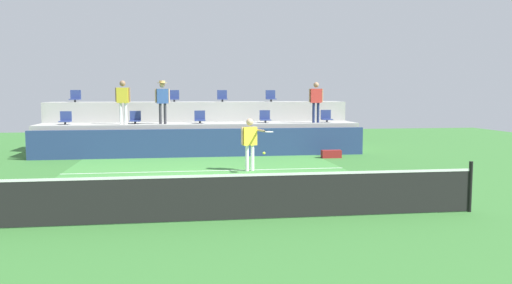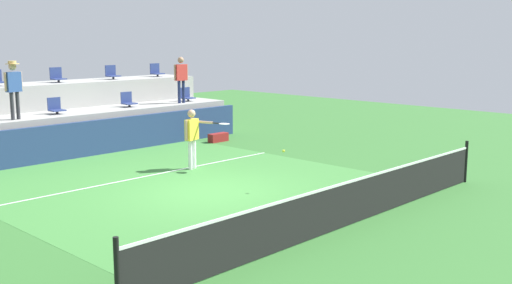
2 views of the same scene
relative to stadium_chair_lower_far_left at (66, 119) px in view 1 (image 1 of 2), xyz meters
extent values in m
plane|color=#336B2D|center=(5.34, -7.23, -1.46)|extent=(40.00, 40.00, 0.00)
cube|color=#3D7F38|center=(5.34, -6.23, -1.46)|extent=(9.00, 10.00, 0.01)
cube|color=white|center=(5.34, -4.83, -1.46)|extent=(9.00, 0.06, 0.00)
cylinder|color=black|center=(10.54, -11.23, -0.93)|extent=(0.08, 0.08, 1.07)
cube|color=black|center=(5.34, -11.23, -1.01)|extent=(10.40, 0.01, 0.87)
cube|color=white|center=(5.34, -11.23, -0.57)|extent=(10.40, 0.02, 0.05)
cube|color=navy|center=(5.34, -1.23, -0.91)|extent=(13.00, 0.16, 1.10)
cube|color=#9E9E99|center=(5.34, 0.07, -0.84)|extent=(13.00, 1.80, 1.25)
cube|color=#9E9E99|center=(5.34, 1.87, -0.41)|extent=(13.00, 1.80, 2.10)
cylinder|color=#2D2D33|center=(0.00, -0.08, -0.16)|extent=(0.08, 0.08, 0.10)
cube|color=navy|center=(0.00, -0.08, -0.09)|extent=(0.44, 0.40, 0.04)
cube|color=navy|center=(0.00, 0.10, 0.12)|extent=(0.44, 0.04, 0.38)
cylinder|color=#2D2D33|center=(2.70, -0.08, -0.16)|extent=(0.08, 0.08, 0.10)
cube|color=navy|center=(2.70, -0.08, -0.09)|extent=(0.44, 0.40, 0.04)
cube|color=navy|center=(2.70, 0.10, 0.12)|extent=(0.44, 0.04, 0.38)
cylinder|color=#2D2D33|center=(5.30, -0.08, -0.16)|extent=(0.08, 0.08, 0.10)
cube|color=navy|center=(5.30, -0.08, -0.09)|extent=(0.44, 0.40, 0.04)
cube|color=navy|center=(5.30, 0.10, 0.12)|extent=(0.44, 0.04, 0.38)
cylinder|color=#2D2D33|center=(8.03, -0.08, -0.16)|extent=(0.08, 0.08, 0.10)
cube|color=navy|center=(8.03, -0.08, -0.09)|extent=(0.44, 0.40, 0.04)
cube|color=navy|center=(8.03, 0.10, 0.12)|extent=(0.44, 0.04, 0.38)
cylinder|color=#2D2D33|center=(10.68, -0.08, -0.16)|extent=(0.08, 0.08, 0.10)
cube|color=navy|center=(10.68, -0.08, -0.09)|extent=(0.44, 0.40, 0.04)
cube|color=navy|center=(10.68, 0.10, 0.12)|extent=(0.44, 0.04, 0.38)
cylinder|color=#2D2D33|center=(0.05, 1.72, 0.69)|extent=(0.08, 0.08, 0.10)
cube|color=navy|center=(0.05, 1.72, 0.76)|extent=(0.44, 0.40, 0.04)
cube|color=navy|center=(0.05, 1.90, 0.97)|extent=(0.44, 0.04, 0.38)
cylinder|color=#2D2D33|center=(2.13, 1.72, 0.69)|extent=(0.08, 0.08, 0.10)
cube|color=navy|center=(2.13, 1.72, 0.76)|extent=(0.44, 0.40, 0.04)
cube|color=navy|center=(2.13, 1.90, 0.97)|extent=(0.44, 0.04, 0.38)
cylinder|color=#2D2D33|center=(4.25, 1.72, 0.69)|extent=(0.08, 0.08, 0.10)
cube|color=navy|center=(4.25, 1.72, 0.76)|extent=(0.44, 0.40, 0.04)
cube|color=navy|center=(4.25, 1.90, 0.97)|extent=(0.44, 0.04, 0.38)
cylinder|color=#2D2D33|center=(6.37, 1.72, 0.69)|extent=(0.08, 0.08, 0.10)
cube|color=navy|center=(6.37, 1.72, 0.76)|extent=(0.44, 0.40, 0.04)
cube|color=navy|center=(6.37, 1.90, 0.97)|extent=(0.44, 0.04, 0.38)
cylinder|color=#2D2D33|center=(8.58, 1.72, 0.69)|extent=(0.08, 0.08, 0.10)
cube|color=navy|center=(8.58, 1.72, 0.76)|extent=(0.44, 0.40, 0.04)
cube|color=navy|center=(8.58, 1.90, 0.97)|extent=(0.44, 0.04, 0.38)
cylinder|color=#2D2D33|center=(10.63, 1.72, 0.69)|extent=(0.08, 0.08, 0.10)
cube|color=navy|center=(10.63, 1.72, 0.76)|extent=(0.44, 0.40, 0.04)
cube|color=navy|center=(10.63, 1.90, 0.97)|extent=(0.44, 0.04, 0.38)
cylinder|color=white|center=(6.61, -5.03, -1.05)|extent=(0.13, 0.13, 0.83)
cylinder|color=white|center=(6.80, -4.98, -1.05)|extent=(0.13, 0.13, 0.83)
cube|color=yellow|center=(6.71, -5.00, -0.34)|extent=(0.48, 0.29, 0.59)
sphere|color=tan|center=(6.71, -5.00, 0.11)|extent=(0.27, 0.27, 0.22)
cylinder|color=tan|center=(6.46, -5.07, -0.33)|extent=(0.09, 0.09, 0.55)
cylinder|color=tan|center=(7.02, -5.19, -0.15)|extent=(0.20, 0.52, 0.07)
cylinder|color=black|center=(7.12, -5.54, -0.15)|extent=(0.10, 0.26, 0.04)
ellipsoid|color=silver|center=(7.19, -5.81, -0.15)|extent=(0.33, 0.38, 0.03)
cylinder|color=white|center=(2.18, -0.37, 0.21)|extent=(0.13, 0.13, 0.85)
cylinder|color=white|center=(2.38, -0.40, 0.21)|extent=(0.13, 0.13, 0.85)
cube|color=yellow|center=(2.28, -0.38, 0.94)|extent=(0.49, 0.26, 0.60)
sphere|color=#846047|center=(2.28, -0.38, 1.40)|extent=(0.27, 0.27, 0.23)
cylinder|color=#846047|center=(2.02, -0.33, 0.96)|extent=(0.08, 0.08, 0.57)
cylinder|color=#846047|center=(2.54, -0.43, 0.96)|extent=(0.08, 0.08, 0.57)
cylinder|color=#2D2D33|center=(3.72, -0.40, 0.20)|extent=(0.13, 0.13, 0.82)
cylinder|color=#2D2D33|center=(3.91, -0.37, 0.20)|extent=(0.13, 0.13, 0.82)
cube|color=#2D4C8C|center=(3.81, -0.38, 0.90)|extent=(0.47, 0.25, 0.58)
sphere|color=tan|center=(3.81, -0.38, 1.35)|extent=(0.26, 0.26, 0.22)
cylinder|color=tan|center=(3.56, -0.42, 0.92)|extent=(0.08, 0.08, 0.55)
cylinder|color=tan|center=(4.07, -0.34, 0.92)|extent=(0.08, 0.08, 0.55)
cylinder|color=tan|center=(3.81, -0.38, 1.43)|extent=(0.46, 0.46, 0.01)
cylinder|color=tan|center=(3.81, -0.38, 1.47)|extent=(0.27, 0.27, 0.09)
cylinder|color=navy|center=(10.02, -0.37, 0.20)|extent=(0.12, 0.12, 0.83)
cylinder|color=navy|center=(10.21, -0.39, 0.20)|extent=(0.12, 0.12, 0.83)
cube|color=red|center=(10.11, -0.38, 0.91)|extent=(0.47, 0.22, 0.59)
sphere|color=#A87A5B|center=(10.11, -0.38, 1.36)|extent=(0.25, 0.25, 0.23)
cylinder|color=#A87A5B|center=(9.85, -0.36, 0.93)|extent=(0.08, 0.08, 0.55)
cylinder|color=#A87A5B|center=(10.37, -0.41, 0.93)|extent=(0.08, 0.08, 0.55)
sphere|color=#CCE033|center=(6.60, -8.51, -0.47)|extent=(0.07, 0.07, 0.07)
cube|color=maroon|center=(10.25, -2.22, -1.31)|extent=(0.76, 0.28, 0.30)
camera|label=1|loc=(4.57, -20.95, 1.03)|focal=35.56mm
camera|label=2|loc=(-4.13, -17.93, 2.23)|focal=42.76mm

